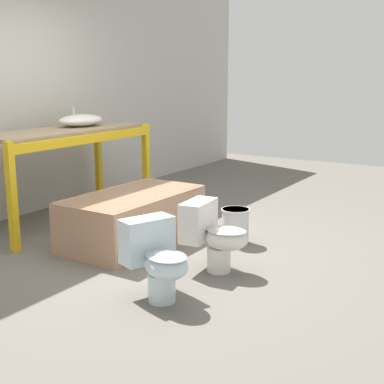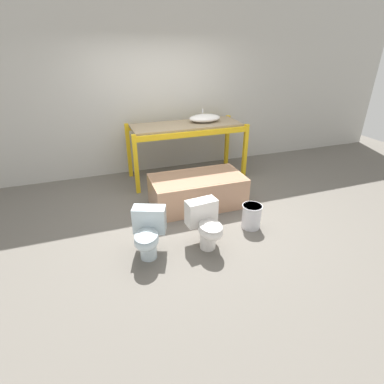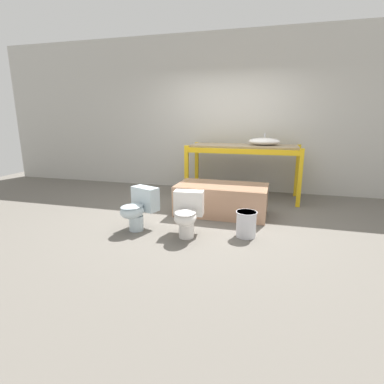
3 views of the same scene
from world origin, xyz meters
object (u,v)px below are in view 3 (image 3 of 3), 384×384
Objects in this scene: toilet_near at (187,213)px; bucket_white at (246,224)px; sink_basin at (264,142)px; bathtub_main at (222,197)px; toilet_far at (139,207)px.

toilet_near is 1.70× the size of bucket_white.
sink_basin is 1.01× the size of toilet_near.
bathtub_main reaches higher than bucket_white.
bathtub_main is 4.23× the size of bucket_white.
toilet_near is (-0.86, -2.22, -0.77)m from sink_basin.
toilet_near reaches higher than bucket_white.
toilet_far is at bearing -125.95° from sink_basin.
bucket_white is at bearing -60.13° from bathtub_main.
toilet_near is at bearing -111.04° from sink_basin.
sink_basin is 2.24m from bucket_white.
toilet_far is 1.79× the size of bucket_white.
sink_basin is at bearing 63.44° from toilet_near.
toilet_far is (-0.72, 0.05, 0.00)m from toilet_near.
bathtub_main is 0.99m from bucket_white.
bathtub_main is 1.08m from toilet_near.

